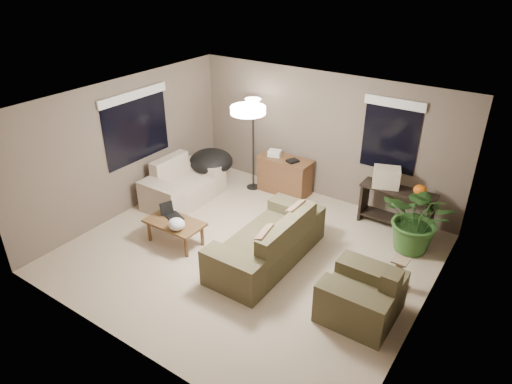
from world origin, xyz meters
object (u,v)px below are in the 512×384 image
Objects in this scene: console_table at (396,205)px; armchair at (362,297)px; main_sofa at (269,245)px; floor_lamp at (253,115)px; cat_scratching_post at (398,276)px; loveseat at (182,186)px; coffee_table at (175,225)px; houseplant at (418,226)px; desk at (285,175)px; papasan_chair at (211,165)px.

armchair is at bearing -80.82° from console_table.
floor_lamp reaches higher than main_sofa.
cat_scratching_post is (3.59, -1.48, -1.38)m from floor_lamp.
loveseat is 4.36m from armchair.
houseplant is at bearing 31.11° from coffee_table.
armchair is at bearing -42.55° from desk.
console_table is (3.83, 1.39, 0.14)m from loveseat.
armchair reaches higher than papasan_chair.
floor_lamp is at bearing 91.90° from coffee_table.
houseplant is 1.13m from cat_scratching_post.
loveseat is at bearing -168.97° from houseplant.
console_table is 3.19m from floor_lamp.
papasan_chair is (-2.44, 1.56, 0.17)m from main_sofa.
floor_lamp is (-2.97, -0.16, 1.16)m from console_table.
papasan_chair is 2.36× the size of cat_scratching_post.
floor_lamp reaches higher than houseplant.
papasan_chair reaches higher than cat_scratching_post.
coffee_table is 0.82× the size of houseplant.
desk is (-1.01, 2.16, 0.08)m from main_sofa.
console_table is 1.10× the size of papasan_chair.
armchair is 0.91× the size of desk.
loveseat is 1.45× the size of desk.
main_sofa is 1.15× the size of floor_lamp.
papasan_chair is (-0.86, 2.04, 0.11)m from coffee_table.
main_sofa is at bearing -16.25° from loveseat.
houseplant reaches higher than console_table.
papasan_chair is at bearing -171.41° from console_table.
console_table is 0.76m from houseplant.
armchair is (1.71, -0.34, 0.00)m from main_sofa.
main_sofa is 2.00× the size of desk.
floor_lamp is at bearing 173.80° from houseplant.
papasan_chair is 1.43m from floor_lamp.
main_sofa is 2.88m from floor_lamp.
main_sofa is at bearing -64.82° from desk.
armchair is 3.29m from coffee_table.
papasan_chair is at bearing 112.94° from coffee_table.
papasan_chair is (-4.15, 1.90, 0.17)m from armchair.
console_table is (1.31, 2.12, 0.14)m from main_sofa.
main_sofa is 2.50m from console_table.
main_sofa is 1.99m from cat_scratching_post.
loveseat is 3.20× the size of cat_scratching_post.
cat_scratching_post is at bearing -13.78° from papasan_chair.
armchair is at bearing -104.94° from cat_scratching_post.
houseplant reaches higher than coffee_table.
desk is 0.58× the size of floor_lamp.
floor_lamp is at bearing -163.57° from desk.
papasan_chair is at bearing 84.52° from loveseat.
desk is 0.85× the size of console_table.
cat_scratching_post reaches higher than coffee_table.
papasan_chair is at bearing -157.24° from desk.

